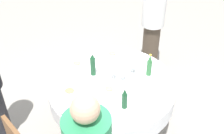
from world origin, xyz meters
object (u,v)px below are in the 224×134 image
(bottle_dark_green_north, at_px, (125,99))
(plate_mid, at_px, (77,64))
(plate_far, at_px, (70,91))
(person_west, at_px, (153,24))
(bottle_green_west, at_px, (149,66))
(wine_glass_front, at_px, (133,65))
(plate_left, at_px, (109,90))
(wine_glass_inner, at_px, (77,101))
(plate_near, at_px, (112,54))
(dining_table, at_px, (112,90))
(bottle_dark_green_south, at_px, (93,65))
(wine_glass_outer, at_px, (113,72))
(wine_glass_rear, at_px, (123,73))

(bottle_dark_green_north, xyz_separation_m, plate_mid, (0.75, -0.58, -0.11))
(plate_far, distance_m, person_west, 1.80)
(bottle_green_west, height_order, wine_glass_front, bottle_green_west)
(plate_left, bearing_deg, plate_mid, -35.27)
(bottle_dark_green_north, height_order, wine_glass_inner, bottle_dark_green_north)
(plate_near, relative_size, plate_far, 0.96)
(person_west, bearing_deg, dining_table, -90.00)
(plate_far, bearing_deg, bottle_dark_green_south, -112.12)
(wine_glass_front, height_order, wine_glass_inner, wine_glass_front)
(plate_far, bearing_deg, bottle_green_west, -145.55)
(dining_table, xyz_separation_m, bottle_dark_green_north, (-0.24, 0.39, 0.27))
(plate_left, relative_size, person_west, 0.12)
(wine_glass_inner, distance_m, wine_glass_outer, 0.61)
(plate_near, xyz_separation_m, plate_far, (0.27, 0.85, 0.00))
(wine_glass_rear, distance_m, wine_glass_inner, 0.67)
(plate_left, relative_size, plate_far, 0.87)
(plate_left, distance_m, person_west, 1.55)
(wine_glass_inner, bearing_deg, person_west, -105.09)
(wine_glass_front, distance_m, wine_glass_inner, 0.86)
(wine_glass_rear, xyz_separation_m, person_west, (-0.16, -1.30, 0.01))
(bottle_dark_green_north, xyz_separation_m, wine_glass_front, (0.03, -0.59, -0.00))
(bottle_dark_green_south, relative_size, plate_left, 1.50)
(wine_glass_rear, distance_m, plate_near, 0.55)
(plate_mid, bearing_deg, wine_glass_rear, 166.60)
(bottle_dark_green_north, distance_m, wine_glass_outer, 0.48)
(bottle_green_west, distance_m, plate_mid, 0.91)
(person_west, bearing_deg, wine_glass_front, -82.00)
(wine_glass_inner, xyz_separation_m, plate_near, (-0.09, -1.06, -0.09))
(bottle_dark_green_north, distance_m, plate_near, 1.00)
(wine_glass_rear, relative_size, wine_glass_outer, 0.96)
(plate_near, height_order, plate_far, same)
(dining_table, distance_m, wine_glass_front, 0.39)
(wine_glass_rear, bearing_deg, wine_glass_outer, 7.67)
(wine_glass_rear, height_order, wine_glass_front, wine_glass_front)
(wine_glass_front, xyz_separation_m, plate_mid, (0.71, 0.01, -0.11))
(plate_near, bearing_deg, plate_far, 72.47)
(dining_table, height_order, wine_glass_rear, wine_glass_rear)
(plate_near, bearing_deg, bottle_dark_green_south, 76.34)
(person_west, bearing_deg, bottle_dark_green_north, -79.71)
(dining_table, relative_size, person_west, 0.92)
(bottle_dark_green_north, xyz_separation_m, plate_far, (0.64, -0.07, -0.11))
(dining_table, height_order, plate_mid, plate_mid)
(bottle_dark_green_south, xyz_separation_m, plate_near, (-0.11, -0.47, -0.13))
(wine_glass_outer, bearing_deg, bottle_dark_green_north, 118.80)
(plate_far, bearing_deg, bottle_dark_green_north, 173.70)
(wine_glass_inner, height_order, plate_mid, wine_glass_inner)
(bottle_dark_green_south, bearing_deg, plate_far, 67.88)
(bottle_green_west, xyz_separation_m, plate_far, (0.80, 0.55, -0.12))
(wine_glass_rear, xyz_separation_m, plate_far, (0.52, 0.36, -0.09))
(dining_table, height_order, bottle_dark_green_north, bottle_dark_green_north)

